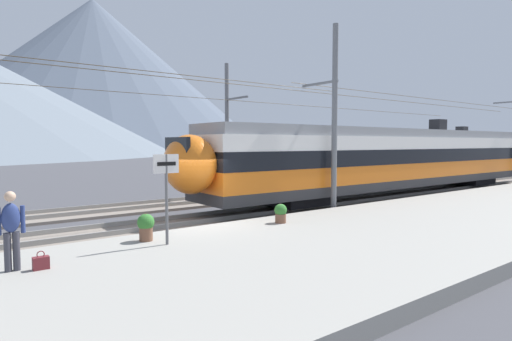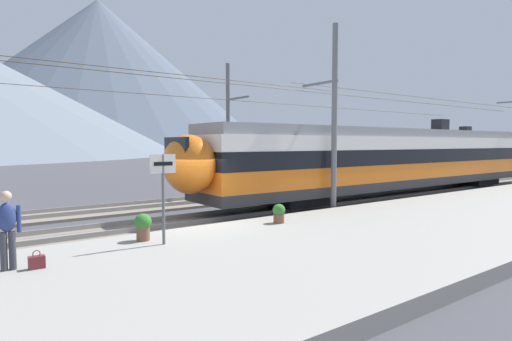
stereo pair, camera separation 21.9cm
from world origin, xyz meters
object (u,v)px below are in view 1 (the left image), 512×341
Objects in this scene: platform_sign at (166,179)px; potted_plant_platform_edge at (281,212)px; handbag_beside_passenger at (41,263)px; train_near_platform at (394,158)px; catenary_mast_mid at (332,117)px; passenger_walking at (11,227)px; catenary_mast_far_side at (228,127)px; train_far_track at (435,153)px; potted_plant_by_shelter at (146,225)px.

potted_plant_platform_edge is (4.35, 0.47, -1.40)m from platform_sign.
train_near_platform is at bearing 12.83° from handbag_beside_passenger.
catenary_mast_mid is (-6.94, -1.68, 1.94)m from train_near_platform.
train_near_platform is 16.17× the size of passenger_walking.
catenary_mast_far_side is at bearing 90.29° from catenary_mast_mid.
train_far_track is 25.03m from potted_plant_platform_edge.
train_far_track is 32.39m from handbag_beside_passenger.
train_far_track reaches higher than potted_plant_platform_edge.
train_far_track is 34.61× the size of potted_plant_by_shelter.
catenary_mast_far_side reaches higher than passenger_walking.
passenger_walking is 4.20× the size of handbag_beside_passenger.
catenary_mast_far_side is 13.44m from potted_plant_by_shelter.
train_near_platform is 0.68× the size of catenary_mast_mid.
potted_plant_platform_edge is at bearing -163.28° from train_near_platform.
platform_sign is (-28.01, -8.49, -0.09)m from train_far_track.
potted_plant_by_shelter is (2.80, 1.14, 0.29)m from handbag_beside_passenger.
train_far_track is at bearing 20.49° from train_near_platform.
handbag_beside_passenger is at bearing -172.61° from platform_sign.
catenary_mast_mid is 12.58m from handbag_beside_passenger.
train_near_platform is 1.05× the size of train_far_track.
potted_plant_by_shelter is at bearing 22.09° from handbag_beside_passenger.
potted_plant_by_shelter is at bearing 15.36° from passenger_walking.
train_near_platform is 13.23m from train_far_track.
passenger_walking is at bearing -139.51° from catenary_mast_far_side.
train_near_platform is at bearing 11.85° from passenger_walking.
potted_plant_platform_edge reaches higher than handbag_beside_passenger.
passenger_walking is (-31.60, -8.66, -0.89)m from train_far_track.
catenary_mast_mid is 1.00× the size of catenary_mast_far_side.
train_far_track is at bearing 15.33° from potted_plant_by_shelter.
catenary_mast_mid is at bearing 10.84° from passenger_walking.
train_far_track is 40.25× the size of potted_plant_platform_edge.
catenary_mast_mid reaches higher than platform_sign.
passenger_walking is (-3.58, -0.17, -0.81)m from platform_sign.
platform_sign is 3.50m from handbag_beside_passenger.
train_near_platform is 9.64m from catenary_mast_far_side.
train_far_track is at bearing -5.23° from catenary_mast_far_side.
train_near_platform is at bearing 11.11° from potted_plant_by_shelter.
train_near_platform is at bearing -42.53° from catenary_mast_far_side.
catenary_mast_far_side is 23.75× the size of passenger_walking.
catenary_mast_mid is (-19.33, -6.31, 1.95)m from train_far_track.
catenary_mast_mid is at bearing -161.91° from train_far_track.
train_near_platform and train_far_track have the same top height.
train_near_platform is 19.64m from passenger_walking.
train_near_platform is 16.09m from platform_sign.
platform_sign is 3.19× the size of potted_plant_by_shelter.
platform_sign is 3.71× the size of potted_plant_platform_edge.
platform_sign is at bearing 7.39° from handbag_beside_passenger.
passenger_walking is (-12.26, -2.35, -2.84)m from catenary_mast_mid.
catenary_mast_mid reaches higher than train_far_track.
platform_sign is at bearing -68.68° from potted_plant_by_shelter.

